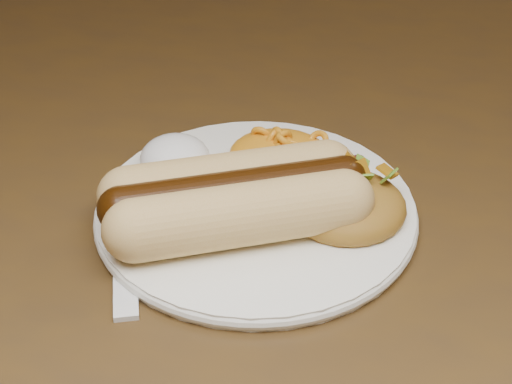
# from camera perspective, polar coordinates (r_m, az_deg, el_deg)

# --- Properties ---
(table) EXTENTS (1.60, 0.90, 0.75)m
(table) POSITION_cam_1_polar(r_m,az_deg,el_deg) (0.65, 8.39, -5.44)
(table) COLOR #462E12
(table) RESTS_ON floor
(plate) EXTENTS (0.29, 0.29, 0.01)m
(plate) POSITION_cam_1_polar(r_m,az_deg,el_deg) (0.54, -0.00, -1.34)
(plate) COLOR white
(plate) RESTS_ON table
(hotdog) EXTENTS (0.15, 0.13, 0.04)m
(hotdog) POSITION_cam_1_polar(r_m,az_deg,el_deg) (0.51, -1.51, -0.37)
(hotdog) COLOR #E2BE86
(hotdog) RESTS_ON plate
(mac_and_cheese) EXTENTS (0.08, 0.08, 0.03)m
(mac_and_cheese) POSITION_cam_1_polar(r_m,az_deg,el_deg) (0.57, 1.78, 3.54)
(mac_and_cheese) COLOR orange
(mac_and_cheese) RESTS_ON plate
(sour_cream) EXTENTS (0.06, 0.06, 0.03)m
(sour_cream) POSITION_cam_1_polar(r_m,az_deg,el_deg) (0.57, -5.96, 3.07)
(sour_cream) COLOR white
(sour_cream) RESTS_ON plate
(taco_salad) EXTENTS (0.08, 0.08, 0.04)m
(taco_salad) POSITION_cam_1_polar(r_m,az_deg,el_deg) (0.52, 6.53, -0.26)
(taco_salad) COLOR #CF572A
(taco_salad) RESTS_ON plate
(fork) EXTENTS (0.06, 0.13, 0.00)m
(fork) POSITION_cam_1_polar(r_m,az_deg,el_deg) (0.51, -9.50, -5.15)
(fork) COLOR white
(fork) RESTS_ON table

